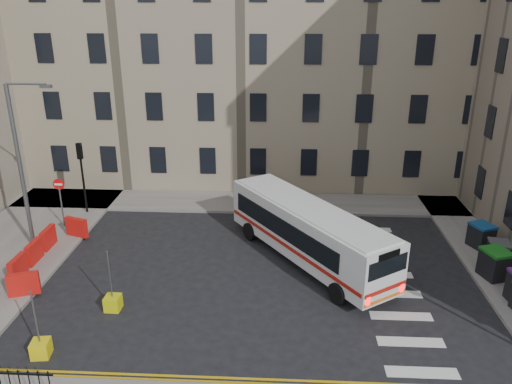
# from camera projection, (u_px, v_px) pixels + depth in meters

# --- Properties ---
(ground) EXTENTS (120.00, 120.00, 0.00)m
(ground) POSITION_uv_depth(u_px,v_px,m) (297.00, 277.00, 22.32)
(ground) COLOR black
(ground) RESTS_ON ground
(pavement_north) EXTENTS (36.00, 3.20, 0.15)m
(pavement_north) POSITION_uv_depth(u_px,v_px,m) (196.00, 201.00, 30.62)
(pavement_north) COLOR slate
(pavement_north) RESTS_ON ground
(pavement_east) EXTENTS (2.40, 26.00, 0.15)m
(pavement_east) POSITION_uv_depth(u_px,v_px,m) (471.00, 240.00, 25.58)
(pavement_east) COLOR slate
(pavement_east) RESTS_ON ground
(pavement_west) EXTENTS (6.00, 22.00, 0.15)m
(pavement_west) POSITION_uv_depth(u_px,v_px,m) (4.00, 257.00, 23.92)
(pavement_west) COLOR slate
(pavement_west) RESTS_ON ground
(terrace_north) EXTENTS (38.30, 10.80, 17.20)m
(terrace_north) POSITION_uv_depth(u_px,v_px,m) (193.00, 48.00, 34.10)
(terrace_north) COLOR gray
(terrace_north) RESTS_ON ground
(traffic_light_nw) EXTENTS (0.28, 0.22, 4.10)m
(traffic_light_nw) POSITION_uv_depth(u_px,v_px,m) (82.00, 167.00, 27.97)
(traffic_light_nw) COLOR black
(traffic_light_nw) RESTS_ON pavement_west
(streetlamp) EXTENTS (0.50, 0.22, 8.14)m
(streetlamp) POSITION_uv_depth(u_px,v_px,m) (20.00, 166.00, 23.30)
(streetlamp) COLOR #595B5E
(streetlamp) RESTS_ON pavement_west
(no_entry_north) EXTENTS (0.60, 0.08, 3.00)m
(no_entry_north) POSITION_uv_depth(u_px,v_px,m) (60.00, 193.00, 26.41)
(no_entry_north) COLOR #595B5E
(no_entry_north) RESTS_ON pavement_west
(roadworks_barriers) EXTENTS (1.66, 6.26, 1.00)m
(roadworks_barriers) POSITION_uv_depth(u_px,v_px,m) (42.00, 252.00, 23.14)
(roadworks_barriers) COLOR red
(roadworks_barriers) RESTS_ON pavement_west
(bus) EXTENTS (7.58, 9.54, 2.73)m
(bus) POSITION_uv_depth(u_px,v_px,m) (308.00, 230.00, 23.19)
(bus) COLOR silver
(bus) RESTS_ON ground
(wheelie_bin_c) EXTENTS (1.33, 1.43, 1.30)m
(wheelie_bin_c) POSITION_uv_depth(u_px,v_px,m) (495.00, 264.00, 21.80)
(wheelie_bin_c) COLOR black
(wheelie_bin_c) RESTS_ON pavement_east
(wheelie_bin_d) EXTENTS (1.06, 1.17, 1.15)m
(wheelie_bin_d) POSITION_uv_depth(u_px,v_px,m) (499.00, 253.00, 22.85)
(wheelie_bin_d) COLOR black
(wheelie_bin_d) RESTS_ON pavement_east
(wheelie_bin_e) EXTENTS (1.30, 1.37, 1.20)m
(wheelie_bin_e) POSITION_uv_depth(u_px,v_px,m) (481.00, 235.00, 24.58)
(wheelie_bin_e) COLOR black
(wheelie_bin_e) RESTS_ON pavement_east
(bollard_yellow) EXTENTS (0.62, 0.62, 0.60)m
(bollard_yellow) POSITION_uv_depth(u_px,v_px,m) (113.00, 303.00, 19.84)
(bollard_yellow) COLOR #C7CC0B
(bollard_yellow) RESTS_ON ground
(bollard_chevron) EXTENTS (0.67, 0.67, 0.60)m
(bollard_chevron) POSITION_uv_depth(u_px,v_px,m) (41.00, 348.00, 17.21)
(bollard_chevron) COLOR yellow
(bollard_chevron) RESTS_ON ground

